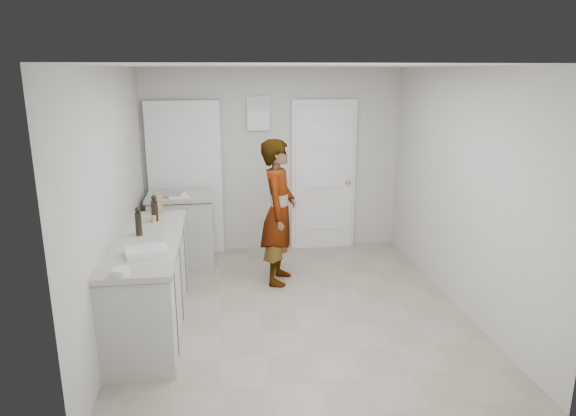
{
  "coord_description": "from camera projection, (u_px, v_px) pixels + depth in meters",
  "views": [
    {
      "loc": [
        -0.74,
        -4.94,
        2.46
      ],
      "look_at": [
        -0.01,
        0.4,
        1.01
      ],
      "focal_mm": 32.0,
      "sensor_mm": 36.0,
      "label": 1
    }
  ],
  "objects": [
    {
      "name": "main_counter",
      "position": [
        150.0,
        287.0,
        4.97
      ],
      "size": [
        0.64,
        1.96,
        0.93
      ],
      "color": "silver",
      "rests_on": "ground"
    },
    {
      "name": "papers",
      "position": [
        178.0,
        195.0,
        6.48
      ],
      "size": [
        0.33,
        0.38,
        0.01
      ],
      "primitive_type": "cube",
      "rotation": [
        0.0,
        0.0,
        0.26
      ],
      "color": "white",
      "rests_on": "side_counter"
    },
    {
      "name": "room_shell",
      "position": [
        261.0,
        178.0,
        7.04
      ],
      "size": [
        4.0,
        4.0,
        4.0
      ],
      "color": "beige",
      "rests_on": "ground"
    },
    {
      "name": "side_counter",
      "position": [
        182.0,
        232.0,
        6.67
      ],
      "size": [
        0.84,
        0.61,
        0.93
      ],
      "color": "silver",
      "rests_on": "ground"
    },
    {
      "name": "oil_cruet_b",
      "position": [
        138.0,
        222.0,
        4.9
      ],
      "size": [
        0.06,
        0.06,
        0.28
      ],
      "color": "black",
      "rests_on": "main_counter"
    },
    {
      "name": "oil_cruet_a",
      "position": [
        154.0,
        209.0,
        5.36
      ],
      "size": [
        0.07,
        0.07,
        0.28
      ],
      "color": "black",
      "rests_on": "main_counter"
    },
    {
      "name": "egg_bowl",
      "position": [
        121.0,
        272.0,
        3.96
      ],
      "size": [
        0.14,
        0.14,
        0.05
      ],
      "color": "silver",
      "rests_on": "main_counter"
    },
    {
      "name": "person",
      "position": [
        279.0,
        212.0,
        5.98
      ],
      "size": [
        0.57,
        0.72,
        1.71
      ],
      "primitive_type": "imported",
      "rotation": [
        0.0,
        0.0,
        1.29
      ],
      "color": "silver",
      "rests_on": "ground"
    },
    {
      "name": "cake_mix_box",
      "position": [
        158.0,
        205.0,
        5.68
      ],
      "size": [
        0.12,
        0.06,
        0.18
      ],
      "primitive_type": "cube",
      "rotation": [
        0.0,
        0.0,
        0.11
      ],
      "color": "#95734A",
      "rests_on": "main_counter"
    },
    {
      "name": "ground",
      "position": [
        294.0,
        309.0,
        5.46
      ],
      "size": [
        4.0,
        4.0,
        0.0
      ],
      "primitive_type": "plane",
      "color": "gray",
      "rests_on": "ground"
    },
    {
      "name": "spice_jar",
      "position": [
        154.0,
        219.0,
        5.34
      ],
      "size": [
        0.05,
        0.05,
        0.07
      ],
      "primitive_type": "cylinder",
      "color": "tan",
      "rests_on": "main_counter"
    },
    {
      "name": "baking_dish",
      "position": [
        147.0,
        252.0,
        4.4
      ],
      "size": [
        0.4,
        0.33,
        0.06
      ],
      "rotation": [
        0.0,
        0.0,
        0.24
      ],
      "color": "silver",
      "rests_on": "main_counter"
    }
  ]
}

